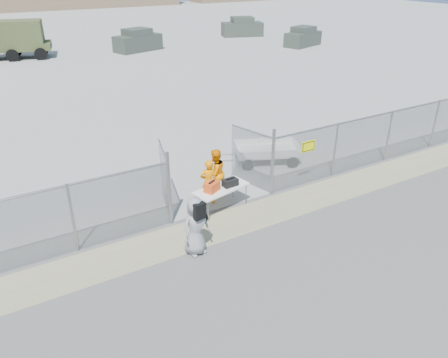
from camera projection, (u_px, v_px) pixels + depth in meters
ground at (256, 235)px, 13.63m from camera, size 160.00×160.00×0.00m
tarmac_inside at (33, 42)px, 46.07m from camera, size 160.00×80.00×0.01m
dirt_strip at (239, 220)px, 14.40m from camera, size 44.00×1.60×0.01m
chain_link_fence at (224, 179)px, 14.68m from camera, size 40.00×0.20×2.20m
folding_table at (221, 198)px, 14.89m from camera, size 2.08×1.20×0.83m
orange_bag at (212, 187)px, 14.42m from camera, size 0.61×0.53×0.32m
black_duffel at (230, 182)px, 14.77m from camera, size 0.54×0.33×0.25m
security_worker_left at (209, 182)px, 15.05m from camera, size 0.69×0.53×1.67m
security_worker_right at (215, 173)px, 15.57m from camera, size 1.02×0.89×1.79m
visitor at (196, 226)px, 12.43m from camera, size 0.96×0.70×1.80m
utility_trailer at (267, 152)px, 18.47m from camera, size 3.87×2.99×0.84m
military_truck at (9, 40)px, 37.61m from camera, size 7.05×3.96×3.17m
parked_vehicle_near at (138, 40)px, 41.23m from camera, size 4.83×3.22×2.01m
parked_vehicle_mid at (242, 27)px, 49.49m from camera, size 4.94×3.37×2.05m
parked_vehicle_far at (303, 37)px, 43.67m from camera, size 4.48×3.01×1.86m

